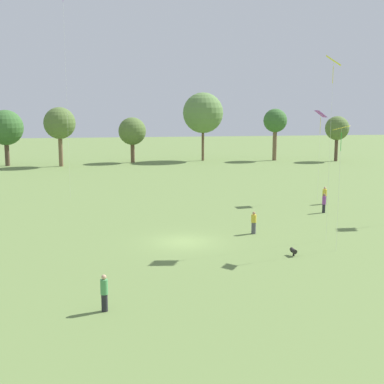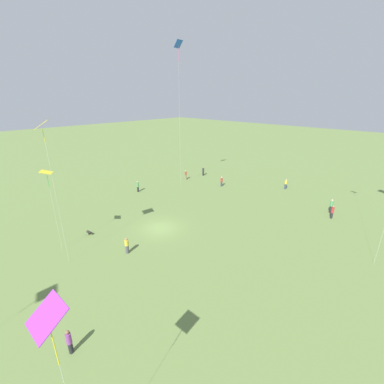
{
  "view_description": "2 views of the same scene",
  "coord_description": "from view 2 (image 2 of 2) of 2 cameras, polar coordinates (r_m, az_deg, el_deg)",
  "views": [
    {
      "loc": [
        -5.18,
        -36.87,
        9.85
      ],
      "look_at": [
        0.34,
        -1.49,
        3.87
      ],
      "focal_mm": 50.0,
      "sensor_mm": 36.0,
      "label": 1
    },
    {
      "loc": [
        17.09,
        21.37,
        14.77
      ],
      "look_at": [
        -2.1,
        3.25,
        4.87
      ],
      "focal_mm": 24.0,
      "sensor_mm": 36.0,
      "label": 2
    }
  ],
  "objects": [
    {
      "name": "person_5",
      "position": [
        46.01,
        20.12,
        1.63
      ],
      "size": [
        0.44,
        0.44,
        1.68
      ],
      "rotation": [
        0.0,
        0.0,
        4.66
      ],
      "color": "#333D5B",
      "rests_on": "ground_plane"
    },
    {
      "name": "ground_plane",
      "position": [
        31.09,
        -7.09,
        -7.97
      ],
      "size": [
        240.0,
        240.0,
        0.0
      ],
      "primitive_type": "plane",
      "color": "olive"
    },
    {
      "name": "kite_1",
      "position": [
        27.11,
        -29.58,
        3.41
      ],
      "size": [
        1.37,
        1.38,
        8.39
      ],
      "rotation": [
        0.0,
        0.0,
        3.36
      ],
      "color": "yellow",
      "rests_on": "ground_plane"
    },
    {
      "name": "kite_3",
      "position": [
        9.44,
        -29.32,
        -23.92
      ],
      "size": [
        0.97,
        1.18,
        9.12
      ],
      "rotation": [
        0.0,
        0.0,
        0.81
      ],
      "color": "purple",
      "rests_on": "ground_plane"
    },
    {
      "name": "person_11",
      "position": [
        42.82,
        -11.96,
        1.23
      ],
      "size": [
        0.51,
        0.51,
        1.82
      ],
      "rotation": [
        0.0,
        0.0,
        2.32
      ],
      "color": "#232328",
      "rests_on": "ground_plane"
    },
    {
      "name": "person_4",
      "position": [
        50.68,
        2.5,
        4.63
      ],
      "size": [
        0.54,
        0.54,
        1.74
      ],
      "rotation": [
        0.0,
        0.0,
        2.51
      ],
      "color": "#232328",
      "rests_on": "ground_plane"
    },
    {
      "name": "person_6",
      "position": [
        44.76,
        6.58,
        2.33
      ],
      "size": [
        0.5,
        0.5,
        1.73
      ],
      "rotation": [
        0.0,
        0.0,
        2.39
      ],
      "color": "#333D5B",
      "rests_on": "ground_plane"
    },
    {
      "name": "kite_4",
      "position": [
        23.68,
        -30.3,
        12.04
      ],
      "size": [
        1.42,
        1.51,
        13.06
      ],
      "rotation": [
        0.0,
        0.0,
        0.37
      ],
      "color": "yellow",
      "rests_on": "ground_plane"
    },
    {
      "name": "person_8",
      "position": [
        19.36,
        -25.61,
        -27.78
      ],
      "size": [
        0.46,
        0.46,
        1.77
      ],
      "rotation": [
        0.0,
        0.0,
        2.44
      ],
      "color": "#232328",
      "rests_on": "ground_plane"
    },
    {
      "name": "dog_0",
      "position": [
        31.53,
        -21.89,
        -8.3
      ],
      "size": [
        0.34,
        0.68,
        0.51
      ],
      "rotation": [
        0.0,
        0.0,
        0.11
      ],
      "color": "black",
      "rests_on": "ground_plane"
    },
    {
      "name": "person_1",
      "position": [
        48.16,
        -1.4,
        3.81
      ],
      "size": [
        0.43,
        0.43,
        1.76
      ],
      "rotation": [
        0.0,
        0.0,
        0.28
      ],
      "color": "#847056",
      "rests_on": "ground_plane"
    },
    {
      "name": "person_3",
      "position": [
        26.78,
        -14.28,
        -11.48
      ],
      "size": [
        0.56,
        0.56,
        1.71
      ],
      "rotation": [
        0.0,
        0.0,
        4.02
      ],
      "color": "#4C4C51",
      "rests_on": "ground_plane"
    },
    {
      "name": "kite_6",
      "position": [
        42.54,
        -3.03,
        28.88
      ],
      "size": [
        1.34,
        0.91,
        22.31
      ],
      "rotation": [
        0.0,
        0.0,
        5.61
      ],
      "color": "blue",
      "rests_on": "ground_plane"
    },
    {
      "name": "person_10",
      "position": [
        37.39,
        28.72,
        -3.91
      ],
      "size": [
        0.46,
        0.46,
        1.76
      ],
      "rotation": [
        0.0,
        0.0,
        3.74
      ],
      "color": "#232328",
      "rests_on": "ground_plane"
    },
    {
      "name": "person_9",
      "position": [
        39.13,
        28.53,
        -2.75
      ],
      "size": [
        0.52,
        0.52,
        1.89
      ],
      "rotation": [
        0.0,
        0.0,
        0.73
      ],
      "color": "#232328",
      "rests_on": "ground_plane"
    }
  ]
}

